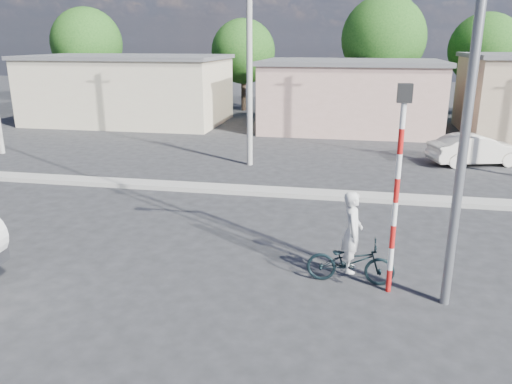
% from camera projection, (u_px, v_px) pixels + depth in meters
% --- Properties ---
extents(ground_plane, '(120.00, 120.00, 0.00)m').
position_uv_depth(ground_plane, '(226.00, 312.00, 9.84)').
color(ground_plane, '#252527').
rests_on(ground_plane, ground).
extents(median, '(40.00, 0.80, 0.16)m').
position_uv_depth(median, '(283.00, 192.00, 17.33)').
color(median, '#99968E').
rests_on(median, ground).
extents(bicycle, '(1.91, 0.68, 1.00)m').
position_uv_depth(bicycle, '(350.00, 261.00, 10.91)').
color(bicycle, black).
rests_on(bicycle, ground).
extents(cyclist, '(0.43, 0.66, 1.80)m').
position_uv_depth(cyclist, '(351.00, 245.00, 10.80)').
color(cyclist, silver).
rests_on(cyclist, ground).
extents(car_cream, '(4.20, 2.51, 1.31)m').
position_uv_depth(car_cream, '(476.00, 150.00, 21.33)').
color(car_cream, silver).
rests_on(car_cream, ground).
extents(traffic_pole, '(0.28, 0.18, 4.36)m').
position_uv_depth(traffic_pole, '(398.00, 174.00, 9.91)').
color(traffic_pole, red).
rests_on(traffic_pole, ground).
extents(streetlight, '(2.34, 0.22, 9.00)m').
position_uv_depth(streetlight, '(466.00, 51.00, 8.76)').
color(streetlight, slate).
rests_on(streetlight, ground).
extents(building_row, '(37.80, 7.30, 4.44)m').
position_uv_depth(building_row, '(335.00, 93.00, 29.67)').
color(building_row, beige).
rests_on(building_row, ground).
extents(tree_row, '(34.13, 7.32, 8.10)m').
position_uv_depth(tree_row, '(293.00, 45.00, 35.71)').
color(tree_row, '#38281E').
rests_on(tree_row, ground).
extents(utility_poles, '(35.40, 0.24, 8.00)m').
position_uv_depth(utility_poles, '(382.00, 69.00, 19.33)').
color(utility_poles, '#99968E').
rests_on(utility_poles, ground).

